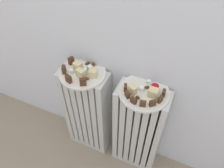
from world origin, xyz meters
TOP-DOWN VIEW (x-y plane):
  - radiator_left at (-0.17, 0.28)m, footprint 0.29×0.14m
  - radiator_right at (0.17, 0.28)m, footprint 0.29×0.14m
  - plate_left at (-0.17, 0.28)m, footprint 0.25×0.25m
  - plate_right at (0.17, 0.28)m, footprint 0.25×0.25m
  - dark_cake_slice_left_0 at (-0.26, 0.32)m, footprint 0.03×0.04m
  - dark_cake_slice_left_1 at (-0.26, 0.24)m, footprint 0.03×0.04m
  - dark_cake_slice_left_2 at (-0.20, 0.19)m, footprint 0.03×0.03m
  - dark_cake_slice_left_3 at (-0.12, 0.20)m, footprint 0.04×0.03m
  - marble_cake_slice_left_0 at (-0.20, 0.29)m, footprint 0.05×0.05m
  - marble_cake_slice_left_1 at (-0.10, 0.27)m, footprint 0.05×0.05m
  - marble_cake_slice_left_2 at (-0.16, 0.25)m, footprint 0.05×0.04m
  - turkish_delight_left_0 at (-0.22, 0.25)m, footprint 0.03×0.03m
  - turkish_delight_left_1 at (-0.16, 0.29)m, footprint 0.02×0.02m
  - turkish_delight_left_2 at (-0.14, 0.31)m, footprint 0.03×0.03m
  - turkish_delight_left_3 at (-0.17, 0.31)m, footprint 0.02×0.02m
  - medjool_date_left_0 at (-0.14, 0.35)m, footprint 0.03×0.03m
  - medjool_date_left_1 at (-0.18, 0.35)m, footprint 0.03×0.03m
  - medjool_date_left_2 at (-0.12, 0.24)m, footprint 0.03×0.03m
  - dark_cake_slice_right_0 at (0.08, 0.25)m, footprint 0.02×0.03m
  - dark_cake_slice_right_1 at (0.11, 0.21)m, footprint 0.03×0.03m
  - dark_cake_slice_right_2 at (0.15, 0.19)m, footprint 0.03×0.02m
  - dark_cake_slice_right_3 at (0.19, 0.19)m, footprint 0.03×0.02m
  - dark_cake_slice_right_4 at (0.23, 0.21)m, footprint 0.03×0.03m
  - dark_cake_slice_right_5 at (0.26, 0.25)m, footprint 0.02×0.03m
  - dark_cake_slice_right_6 at (0.26, 0.29)m, footprint 0.02×0.03m
  - marble_cake_slice_right_0 at (0.22, 0.27)m, footprint 0.05×0.04m
  - marble_cake_slice_right_1 at (0.12, 0.25)m, footprint 0.05×0.04m
  - turkish_delight_right_0 at (0.16, 0.28)m, footprint 0.02×0.02m
  - turkish_delight_right_1 at (0.17, 0.34)m, footprint 0.02×0.02m
  - medjool_date_right_0 at (0.18, 0.30)m, footprint 0.03×0.02m
  - medjool_date_right_1 at (0.16, 0.22)m, footprint 0.03×0.03m
  - jam_bowl_right at (0.21, 0.31)m, footprint 0.05×0.05m
  - fork at (-0.14, 0.27)m, footprint 0.05×0.09m

SIDE VIEW (x-z plane):
  - radiator_left at x=-0.17m, z-range 0.00..0.67m
  - radiator_right at x=0.17m, z-range 0.00..0.67m
  - plate_left at x=-0.17m, z-range 0.67..0.69m
  - plate_right at x=0.17m, z-range 0.67..0.69m
  - fork at x=-0.14m, z-range 0.69..0.69m
  - medjool_date_right_1 at x=0.16m, z-range 0.69..0.70m
  - medjool_date_right_0 at x=0.18m, z-range 0.69..0.70m
  - medjool_date_left_1 at x=-0.18m, z-range 0.69..0.70m
  - medjool_date_left_2 at x=-0.12m, z-range 0.69..0.70m
  - medjool_date_left_0 at x=-0.14m, z-range 0.69..0.70m
  - turkish_delight_left_3 at x=-0.17m, z-range 0.69..0.70m
  - turkish_delight_right_1 at x=0.17m, z-range 0.69..0.71m
  - turkish_delight_right_0 at x=0.16m, z-range 0.69..0.71m
  - turkish_delight_left_1 at x=-0.16m, z-range 0.69..0.71m
  - turkish_delight_left_0 at x=-0.22m, z-range 0.69..0.71m
  - turkish_delight_left_2 at x=-0.14m, z-range 0.69..0.71m
  - jam_bowl_right at x=0.21m, z-range 0.69..0.71m
  - dark_cake_slice_right_0 at x=0.08m, z-range 0.69..0.72m
  - dark_cake_slice_right_1 at x=0.11m, z-range 0.69..0.72m
  - dark_cake_slice_right_2 at x=0.15m, z-range 0.69..0.72m
  - dark_cake_slice_right_3 at x=0.19m, z-range 0.69..0.72m
  - dark_cake_slice_right_4 at x=0.23m, z-range 0.69..0.72m
  - dark_cake_slice_right_5 at x=0.26m, z-range 0.69..0.72m
  - dark_cake_slice_right_6 at x=0.26m, z-range 0.69..0.72m
  - marble_cake_slice_left_1 at x=-0.10m, z-range 0.69..0.73m
  - dark_cake_slice_left_0 at x=-0.26m, z-range 0.69..0.73m
  - dark_cake_slice_left_1 at x=-0.26m, z-range 0.69..0.73m
  - dark_cake_slice_left_2 at x=-0.20m, z-range 0.69..0.73m
  - dark_cake_slice_left_3 at x=-0.12m, z-range 0.69..0.73m
  - marble_cake_slice_right_0 at x=0.22m, z-range 0.69..0.73m
  - marble_cake_slice_right_1 at x=0.12m, z-range 0.69..0.73m
  - marble_cake_slice_left_2 at x=-0.16m, z-range 0.69..0.74m
  - marble_cake_slice_left_0 at x=-0.20m, z-range 0.69..0.74m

